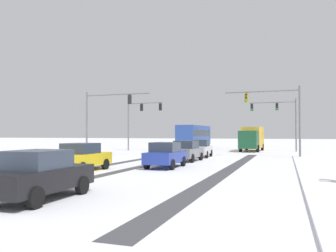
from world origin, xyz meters
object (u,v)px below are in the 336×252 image
car_blue_third (166,155)px  bus_oncoming (194,135)px  traffic_signal_near_right (278,109)px  traffic_signal_near_left (104,111)px  car_grey_second (187,151)px  car_yellow_cab_fourth (82,157)px  box_truck_delivery (252,138)px  traffic_signal_far_right (279,114)px  car_white_lead (200,148)px  car_black_fifth (39,175)px  traffic_signal_far_left (140,115)px

car_blue_third → bus_oncoming: bearing=100.9°
bus_oncoming → traffic_signal_near_right: bearing=-54.3°
traffic_signal_near_left → car_grey_second: bearing=-25.4°
car_yellow_cab_fourth → box_truck_delivery: box_truck_delivery is taller
traffic_signal_far_right → car_yellow_cab_fourth: (-10.48, -27.76, -3.81)m
car_blue_third → car_white_lead: bearing=91.3°
box_truck_delivery → traffic_signal_far_right: bearing=13.0°
car_blue_third → car_yellow_cab_fourth: size_ratio=1.00×
traffic_signal_near_right → car_grey_second: traffic_signal_near_right is taller
car_black_fifth → bus_oncoming: 41.17m
car_yellow_cab_fourth → car_black_fifth: same height
traffic_signal_near_right → car_yellow_cab_fourth: 19.30m
traffic_signal_far_right → car_yellow_cab_fourth: 29.92m
traffic_signal_far_right → bus_oncoming: 13.48m
car_yellow_cab_fourth → bus_oncoming: 32.89m
box_truck_delivery → traffic_signal_far_left: bearing=-166.3°
traffic_signal_near_right → car_grey_second: 10.25m
traffic_signal_near_right → car_white_lead: (-6.83, -1.81, -3.66)m
traffic_signal_far_right → car_blue_third: size_ratio=1.57×
traffic_signal_far_left → car_grey_second: (10.40, -14.70, -3.78)m
traffic_signal_near_left → car_blue_third: 14.90m
traffic_signal_near_right → car_blue_third: bearing=-118.2°
traffic_signal_far_right → car_white_lead: (-6.80, -13.81, -3.81)m
bus_oncoming → car_blue_third: bearing=-79.1°
box_truck_delivery → traffic_signal_near_right: bearing=-73.5°
traffic_signal_near_right → car_white_lead: traffic_signal_near_right is taller
traffic_signal_far_left → car_white_lead: (10.30, -9.70, -3.78)m
traffic_signal_near_right → traffic_signal_near_left: bearing=-173.1°
car_blue_third → car_black_fifth: bearing=-91.9°
car_grey_second → car_blue_third: same height
traffic_signal_near_right → box_truck_delivery: (-3.33, 11.24, -2.84)m
box_truck_delivery → car_blue_third: bearing=-97.9°
car_white_lead → box_truck_delivery: 13.54m
box_truck_delivery → car_white_lead: bearing=-105.0°
bus_oncoming → box_truck_delivery: bearing=-33.1°
car_yellow_cab_fourth → car_black_fifth: bearing=-66.1°
traffic_signal_near_right → bus_oncoming: size_ratio=0.62×
car_blue_third → car_yellow_cab_fourth: bearing=-138.2°
car_white_lead → traffic_signal_far_left: bearing=136.7°
traffic_signal_near_left → car_grey_second: 11.73m
traffic_signal_far_right → car_grey_second: bearing=-109.6°
traffic_signal_far_left → car_white_lead: bearing=-43.3°
bus_oncoming → box_truck_delivery: 10.65m
car_blue_third → car_black_fifth: size_ratio=1.00×
traffic_signal_far_right → car_black_fifth: (-6.94, -35.76, -3.81)m
car_white_lead → box_truck_delivery: box_truck_delivery is taller
traffic_signal_near_left → traffic_signal_near_right: same height
car_black_fifth → bus_oncoming: bus_oncoming is taller
traffic_signal_near_right → car_black_fifth: (-6.97, -23.76, -3.66)m
car_blue_third → bus_oncoming: bus_oncoming is taller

